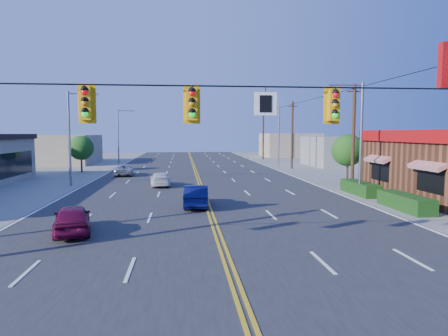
{
  "coord_description": "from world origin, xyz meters",
  "views": [
    {
      "loc": [
        -1.52,
        -12.94,
        4.5
      ],
      "look_at": [
        1.2,
        13.02,
        2.2
      ],
      "focal_mm": 32.0,
      "sensor_mm": 36.0,
      "label": 1
    }
  ],
  "objects": [
    {
      "name": "streetlight_se",
      "position": [
        10.79,
        14.0,
        4.51
      ],
      "size": [
        2.55,
        0.25,
        8.0
      ],
      "color": "gray",
      "rests_on": "ground"
    },
    {
      "name": "utility_pole_mid",
      "position": [
        12.2,
        36.0,
        4.2
      ],
      "size": [
        0.28,
        0.28,
        8.4
      ],
      "primitive_type": "cylinder",
      "color": "#47301E",
      "rests_on": "ground"
    },
    {
      "name": "bld_east_far",
      "position": [
        19.0,
        62.0,
        2.2
      ],
      "size": [
        10.0,
        10.0,
        4.4
      ],
      "primitive_type": "cube",
      "color": "tan",
      "rests_on": "ground"
    },
    {
      "name": "streetlight_sw",
      "position": [
        -10.79,
        22.0,
        4.51
      ],
      "size": [
        2.55,
        0.25,
        8.0
      ],
      "color": "gray",
      "rests_on": "ground"
    },
    {
      "name": "car_white",
      "position": [
        -3.38,
        20.69,
        0.57
      ],
      "size": [
        1.91,
        4.06,
        1.15
      ],
      "primitive_type": "imported",
      "rotation": [
        0.0,
        0.0,
        3.22
      ],
      "color": "silver",
      "rests_on": "ground"
    },
    {
      "name": "car_magenta",
      "position": [
        -6.41,
        5.06,
        0.65
      ],
      "size": [
        2.37,
        4.05,
        1.3
      ],
      "primitive_type": "imported",
      "rotation": [
        0.0,
        0.0,
        3.38
      ],
      "color": "maroon",
      "rests_on": "ground"
    },
    {
      "name": "ground",
      "position": [
        0.0,
        0.0,
        0.0
      ],
      "size": [
        160.0,
        160.0,
        0.0
      ],
      "primitive_type": "plane",
      "color": "gray",
      "rests_on": "ground"
    },
    {
      "name": "signal_span",
      "position": [
        -0.12,
        0.0,
        4.89
      ],
      "size": [
        24.32,
        0.34,
        9.0
      ],
      "color": "#47301E",
      "rests_on": "ground"
    },
    {
      "name": "streetlight_ne",
      "position": [
        10.79,
        38.0,
        4.51
      ],
      "size": [
        2.55,
        0.25,
        8.0
      ],
      "color": "gray",
      "rests_on": "ground"
    },
    {
      "name": "car_blue",
      "position": [
        -0.7,
        10.94,
        0.66
      ],
      "size": [
        1.6,
        4.06,
        1.32
      ],
      "primitive_type": "imported",
      "rotation": [
        0.0,
        0.0,
        3.09
      ],
      "color": "#0D104D",
      "rests_on": "ground"
    },
    {
      "name": "tree_west",
      "position": [
        -13.0,
        34.0,
        2.79
      ],
      "size": [
        2.8,
        2.8,
        4.2
      ],
      "color": "#47301E",
      "rests_on": "ground"
    },
    {
      "name": "utility_pole_near",
      "position": [
        12.2,
        18.0,
        4.2
      ],
      "size": [
        0.28,
        0.28,
        8.4
      ],
      "primitive_type": "cylinder",
      "color": "#47301E",
      "rests_on": "ground"
    },
    {
      "name": "bld_east_mid",
      "position": [
        22.0,
        40.0,
        2.0
      ],
      "size": [
        12.0,
        10.0,
        4.0
      ],
      "primitive_type": "cube",
      "color": "gray",
      "rests_on": "ground"
    },
    {
      "name": "car_silver",
      "position": [
        -7.62,
        29.42,
        0.58
      ],
      "size": [
        2.38,
        4.36,
        1.16
      ],
      "primitive_type": "imported",
      "rotation": [
        0.0,
        0.0,
        3.25
      ],
      "color": "#B0B1B6",
      "rests_on": "ground"
    },
    {
      "name": "streetlight_nw",
      "position": [
        -10.79,
        48.0,
        4.51
      ],
      "size": [
        2.55,
        0.25,
        8.0
      ],
      "color": "gray",
      "rests_on": "ground"
    },
    {
      "name": "road",
      "position": [
        0.0,
        20.0,
        0.03
      ],
      "size": [
        20.0,
        120.0,
        0.06
      ],
      "primitive_type": "cube",
      "color": "#2D2D30",
      "rests_on": "ground"
    },
    {
      "name": "bld_west_far",
      "position": [
        -20.0,
        48.0,
        2.1
      ],
      "size": [
        11.0,
        12.0,
        4.2
      ],
      "primitive_type": "cube",
      "color": "tan",
      "rests_on": "ground"
    },
    {
      "name": "tree_kfc_rear",
      "position": [
        13.5,
        22.0,
        2.93
      ],
      "size": [
        2.94,
        2.94,
        4.41
      ],
      "color": "#47301E",
      "rests_on": "ground"
    },
    {
      "name": "utility_pole_far",
      "position": [
        12.2,
        54.0,
        4.2
      ],
      "size": [
        0.28,
        0.28,
        8.4
      ],
      "primitive_type": "cylinder",
      "color": "#47301E",
      "rests_on": "ground"
    }
  ]
}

